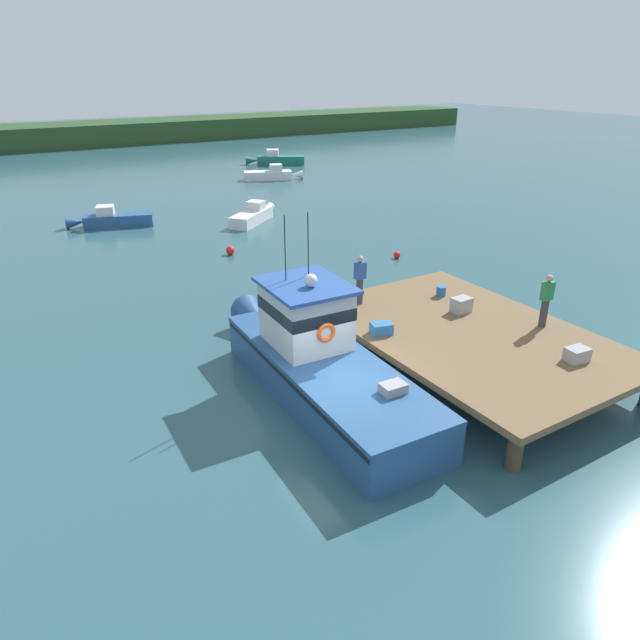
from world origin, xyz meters
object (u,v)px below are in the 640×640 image
object	(u,v)px
crate_single_far	(381,328)
moored_boat_outer_mooring	(277,159)
crate_stack_near_edge	(461,305)
moored_boat_mid_harbor	(254,215)
crate_single_by_cleat	(577,354)
mooring_buoy_inshore	(230,250)
moored_boat_far_left	(272,174)
moored_boat_far_right	(112,219)
bait_bucket	(441,291)
mooring_buoy_channel_marker	(397,255)
deckhand_further_back	(360,279)
deckhand_by_the_boat	(546,300)
main_fishing_boat	(317,359)

from	to	relation	value
crate_single_far	moored_boat_outer_mooring	distance (m)	39.65
crate_stack_near_edge	moored_boat_mid_harbor	bearing A→B (deg)	85.47
crate_single_by_cleat	mooring_buoy_inshore	bearing A→B (deg)	98.55
moored_boat_far_left	moored_boat_far_right	distance (m)	16.67
bait_bucket	mooring_buoy_channel_marker	bearing A→B (deg)	61.77
moored_boat_far_left	mooring_buoy_channel_marker	world-z (taller)	moored_boat_far_left
deckhand_further_back	moored_boat_far_right	bearing A→B (deg)	100.38
crate_single_by_cleat	deckhand_further_back	bearing A→B (deg)	112.20
deckhand_by_the_boat	moored_boat_far_right	xyz separation A→B (m)	(-7.15, 23.60, -1.65)
moored_boat_mid_harbor	moored_boat_outer_mooring	distance (m)	21.23
deckhand_further_back	moored_boat_far_left	size ratio (longest dim) A/B	0.35
deckhand_by_the_boat	bait_bucket	bearing A→B (deg)	104.11
main_fishing_boat	moored_boat_mid_harbor	size ratio (longest dim) A/B	2.44
mooring_buoy_channel_marker	moored_boat_mid_harbor	bearing A→B (deg)	105.40
crate_single_by_cleat	moored_boat_outer_mooring	world-z (taller)	crate_single_by_cleat
crate_single_far	moored_boat_far_left	bearing A→B (deg)	68.55
crate_single_far	crate_stack_near_edge	world-z (taller)	crate_stack_near_edge
bait_bucket	moored_boat_outer_mooring	world-z (taller)	bait_bucket
crate_stack_near_edge	deckhand_by_the_boat	bearing A→B (deg)	-58.21
deckhand_by_the_boat	deckhand_further_back	world-z (taller)	same
moored_boat_mid_harbor	deckhand_further_back	bearing A→B (deg)	-103.29
crate_single_by_cleat	deckhand_by_the_boat	distance (m)	2.31
crate_single_by_cleat	moored_boat_outer_mooring	bearing A→B (deg)	73.22
crate_single_by_cleat	main_fishing_boat	bearing A→B (deg)	144.40
bait_bucket	mooring_buoy_channel_marker	size ratio (longest dim) A/B	1.04
crate_single_far	crate_single_by_cleat	bearing A→B (deg)	-50.17
deckhand_by_the_boat	deckhand_further_back	size ratio (longest dim) A/B	1.00
moored_boat_far_left	crate_single_far	bearing A→B (deg)	-111.45
moored_boat_outer_mooring	moored_boat_far_right	bearing A→B (deg)	-140.78
moored_boat_far_right	moored_boat_mid_harbor	bearing A→B (deg)	-23.67
moored_boat_outer_mooring	mooring_buoy_inshore	xyz separation A→B (m)	(-14.79, -23.41, -0.26)
moored_boat_far_left	moored_boat_far_right	size ratio (longest dim) A/B	1.00
crate_single_far	moored_boat_far_right	size ratio (longest dim) A/B	0.13
bait_bucket	moored_boat_outer_mooring	distance (m)	37.10
moored_boat_far_right	moored_boat_outer_mooring	size ratio (longest dim) A/B	0.91
mooring_buoy_channel_marker	main_fishing_boat	bearing A→B (deg)	-138.60
main_fishing_boat	deckhand_further_back	distance (m)	3.95
deckhand_by_the_boat	mooring_buoy_channel_marker	size ratio (longest dim) A/B	5.00
crate_single_far	moored_boat_far_left	distance (m)	32.06
crate_stack_near_edge	deckhand_further_back	xyz separation A→B (m)	(-2.33, 2.29, 0.62)
deckhand_further_back	moored_boat_outer_mooring	distance (m)	37.28
crate_single_by_cleat	moored_boat_mid_harbor	size ratio (longest dim) A/B	0.15
moored_boat_mid_harbor	moored_boat_far_right	size ratio (longest dim) A/B	0.86
crate_single_by_cleat	moored_boat_outer_mooring	distance (m)	42.32
crate_single_far	deckhand_by_the_boat	bearing A→B (deg)	-25.46
crate_single_far	moored_boat_outer_mooring	xyz separation A→B (m)	(15.61, 36.44, -0.90)
mooring_buoy_inshore	main_fishing_boat	bearing A→B (deg)	-103.07
crate_stack_near_edge	moored_boat_outer_mooring	size ratio (longest dim) A/B	0.12
deckhand_further_back	moored_boat_outer_mooring	world-z (taller)	deckhand_further_back
moored_boat_far_left	moored_boat_outer_mooring	size ratio (longest dim) A/B	0.91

